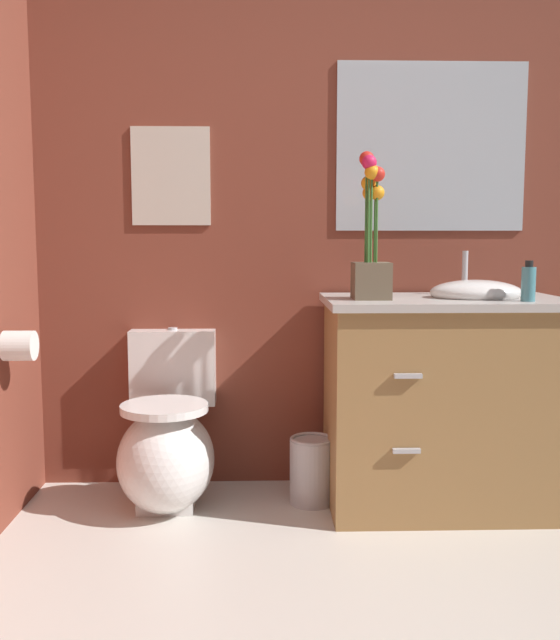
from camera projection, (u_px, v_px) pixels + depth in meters
name	position (u px, v px, depth m)	size (l,w,h in m)	color
wall_back	(429.00, 195.00, 3.06)	(4.57, 0.05, 2.50)	brown
toilet	(167.00, 446.00, 2.84)	(0.38, 0.59, 0.69)	white
vanity_cabinet	(443.00, 400.00, 2.83)	(0.94, 0.56, 1.02)	#9E7242
flower_vase	(371.00, 245.00, 2.70)	(0.14, 0.14, 0.55)	brown
soap_bottle	(528.00, 283.00, 2.62)	(0.05, 0.05, 0.15)	teal
trash_bin	(312.00, 470.00, 2.88)	(0.18, 0.18, 0.27)	#B7B7BC
wall_poster	(171.00, 176.00, 2.99)	(0.33, 0.01, 0.41)	beige
wall_mirror	(431.00, 147.00, 3.00)	(0.80, 0.01, 0.70)	#B2BCC6
toilet_paper_roll	(19.00, 346.00, 2.59)	(0.11, 0.11, 0.11)	white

